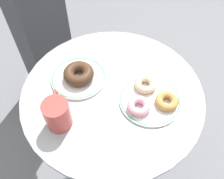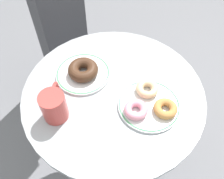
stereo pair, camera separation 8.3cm
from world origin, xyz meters
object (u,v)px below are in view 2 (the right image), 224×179
plate_left (83,73)px  donut_glazed (147,89)px  donut_chocolate (83,70)px  donut_pink_frosted (136,110)px  cafe_table (113,124)px  coffee_mug (54,105)px  donut_old_fashioned (165,109)px  plate_right (149,105)px

plate_left → donut_glazed: size_ratio=2.56×
donut_glazed → donut_chocolate: bearing=-176.6°
donut_chocolate → donut_pink_frosted: size_ratio=1.41×
cafe_table → coffee_mug: size_ratio=5.76×
plate_left → donut_chocolate: 0.03m
donut_pink_frosted → coffee_mug: size_ratio=0.64×
donut_old_fashioned → donut_glazed: size_ratio=1.00×
donut_chocolate → plate_right: bearing=-7.6°
plate_right → donut_glazed: bearing=116.6°
coffee_mug → plate_right: bearing=28.8°
plate_right → donut_glazed: size_ratio=2.68×
donut_pink_frosted → cafe_table: bearing=151.7°
cafe_table → donut_pink_frosted: bearing=-28.3°
coffee_mug → plate_left: bearing=89.6°
cafe_table → donut_glazed: size_ratio=9.00×
donut_glazed → coffee_mug: bearing=-141.1°
cafe_table → donut_pink_frosted: size_ratio=9.00×
cafe_table → donut_chocolate: donut_chocolate is taller
donut_chocolate → plate_left: bearing=144.3°
plate_right → donut_glazed: 0.06m
plate_right → donut_chocolate: (-0.27, 0.04, 0.03)m
donut_glazed → plate_right: bearing=-63.4°
plate_left → donut_glazed: (0.25, 0.01, 0.02)m
cafe_table → plate_right: size_ratio=3.35×
plate_left → plate_right: 0.28m
plate_right → donut_old_fashioned: size_ratio=2.68×
plate_left → coffee_mug: (-0.00, -0.19, 0.05)m
coffee_mug → donut_old_fashioned: bearing=24.0°
cafe_table → donut_old_fashioned: (0.19, -0.01, 0.27)m
plate_left → donut_chocolate: size_ratio=1.82×
cafe_table → plate_left: (-0.14, 0.03, 0.25)m
cafe_table → coffee_mug: 0.36m
cafe_table → plate_left: 0.29m
donut_glazed → donut_pink_frosted: same height
plate_right → donut_old_fashioned: donut_old_fashioned is taller
plate_right → plate_left: bearing=171.8°
plate_left → donut_pink_frosted: donut_pink_frosted is taller
plate_left → donut_chocolate: donut_chocolate is taller
coffee_mug → donut_glazed: bearing=38.9°
donut_pink_frosted → coffee_mug: coffee_mug is taller
donut_pink_frosted → coffee_mug: bearing=-156.6°
donut_chocolate → donut_pink_frosted: bearing=-19.1°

